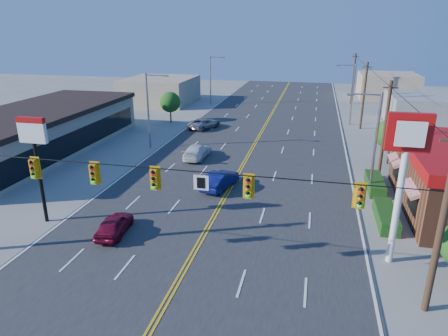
% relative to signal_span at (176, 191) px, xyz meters
% --- Properties ---
extents(ground, '(160.00, 160.00, 0.00)m').
position_rel_signal_span_xyz_m(ground, '(0.12, 0.00, -4.89)').
color(ground, gray).
rests_on(ground, ground).
extents(road, '(20.00, 120.00, 0.06)m').
position_rel_signal_span_xyz_m(road, '(0.12, 20.00, -4.86)').
color(road, '#2D2D30').
rests_on(road, ground).
extents(signal_span, '(24.32, 0.34, 9.00)m').
position_rel_signal_span_xyz_m(signal_span, '(0.00, 0.00, 0.00)').
color(signal_span, '#47301E').
rests_on(signal_span, ground).
extents(kfc_pylon, '(2.20, 0.36, 8.50)m').
position_rel_signal_span_xyz_m(kfc_pylon, '(11.12, 4.00, 1.16)').
color(kfc_pylon, white).
rests_on(kfc_pylon, ground).
extents(strip_mall, '(10.40, 26.40, 4.40)m').
position_rel_signal_span_xyz_m(strip_mall, '(-21.88, 18.00, -2.63)').
color(strip_mall, tan).
rests_on(strip_mall, ground).
extents(pizza_hut_sign, '(1.90, 0.30, 6.85)m').
position_rel_signal_span_xyz_m(pizza_hut_sign, '(-10.88, 4.00, 0.30)').
color(pizza_hut_sign, black).
rests_on(pizza_hut_sign, ground).
extents(streetlight_se, '(2.55, 0.25, 8.00)m').
position_rel_signal_span_xyz_m(streetlight_se, '(10.91, 14.00, -0.37)').
color(streetlight_se, gray).
rests_on(streetlight_se, ground).
extents(streetlight_ne, '(2.55, 0.25, 8.00)m').
position_rel_signal_span_xyz_m(streetlight_ne, '(10.91, 38.00, -0.37)').
color(streetlight_ne, gray).
rests_on(streetlight_ne, ground).
extents(streetlight_sw, '(2.55, 0.25, 8.00)m').
position_rel_signal_span_xyz_m(streetlight_sw, '(-10.67, 22.00, -0.37)').
color(streetlight_sw, gray).
rests_on(streetlight_sw, ground).
extents(streetlight_nw, '(2.55, 0.25, 8.00)m').
position_rel_signal_span_xyz_m(streetlight_nw, '(-10.67, 48.00, -0.37)').
color(streetlight_nw, gray).
rests_on(streetlight_nw, ground).
extents(utility_pole_near, '(0.28, 0.28, 8.40)m').
position_rel_signal_span_xyz_m(utility_pole_near, '(12.32, 18.00, -0.69)').
color(utility_pole_near, '#47301E').
rests_on(utility_pole_near, ground).
extents(utility_pole_mid, '(0.28, 0.28, 8.40)m').
position_rel_signal_span_xyz_m(utility_pole_mid, '(12.32, 36.00, -0.69)').
color(utility_pole_mid, '#47301E').
rests_on(utility_pole_mid, ground).
extents(utility_pole_far, '(0.28, 0.28, 8.40)m').
position_rel_signal_span_xyz_m(utility_pole_far, '(12.32, 54.00, -0.69)').
color(utility_pole_far, '#47301E').
rests_on(utility_pole_far, ground).
extents(tree_kfc_rear, '(2.94, 2.94, 4.41)m').
position_rel_signal_span_xyz_m(tree_kfc_rear, '(13.62, 22.00, -1.95)').
color(tree_kfc_rear, '#47301E').
rests_on(tree_kfc_rear, ground).
extents(tree_west, '(2.80, 2.80, 4.20)m').
position_rel_signal_span_xyz_m(tree_west, '(-12.88, 34.00, -2.09)').
color(tree_west, '#47301E').
rests_on(tree_west, ground).
extents(bld_east_mid, '(12.00, 10.00, 4.00)m').
position_rel_signal_span_xyz_m(bld_east_mid, '(22.12, 40.00, -2.89)').
color(bld_east_mid, gray).
rests_on(bld_east_mid, ground).
extents(bld_west_far, '(11.00, 12.00, 4.20)m').
position_rel_signal_span_xyz_m(bld_west_far, '(-19.88, 48.00, -2.79)').
color(bld_west_far, tan).
rests_on(bld_west_far, ground).
extents(bld_east_far, '(10.00, 10.00, 4.40)m').
position_rel_signal_span_xyz_m(bld_east_far, '(19.12, 62.00, -2.69)').
color(bld_east_far, tan).
rests_on(bld_east_far, ground).
extents(car_magenta, '(1.84, 3.83, 1.26)m').
position_rel_signal_span_xyz_m(car_magenta, '(-5.46, 3.36, -4.26)').
color(car_magenta, maroon).
rests_on(car_magenta, ground).
extents(car_blue, '(2.48, 4.56, 1.43)m').
position_rel_signal_span_xyz_m(car_blue, '(-0.69, 12.25, -4.17)').
color(car_blue, navy).
rests_on(car_blue, ground).
extents(car_white, '(2.03, 4.78, 1.38)m').
position_rel_signal_span_xyz_m(car_white, '(-4.79, 19.45, -4.20)').
color(car_white, white).
rests_on(car_white, ground).
extents(car_silver, '(3.94, 5.31, 1.34)m').
position_rel_signal_span_xyz_m(car_silver, '(-7.37, 31.50, -4.22)').
color(car_silver, '#98999D').
rests_on(car_silver, ground).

